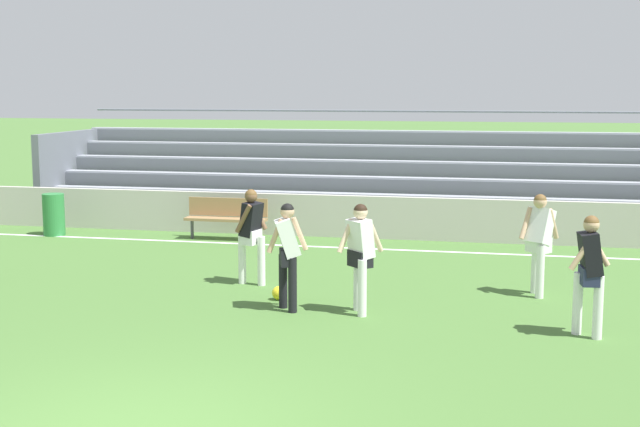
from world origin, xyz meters
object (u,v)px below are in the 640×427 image
bench_far_left (227,214)px  player_white_wide_left (288,247)px  player_white_wide_right (539,236)px  player_dark_on_ball (590,265)px  soccer_ball (279,293)px  bleacher_stand (370,174)px  player_white_overlapping (360,249)px  trash_bin (54,215)px  player_dark_trailing_run (251,228)px

bench_far_left → player_white_wide_left: size_ratio=1.12×
player_white_wide_right → player_dark_on_ball: bearing=-75.5°
bench_far_left → soccer_ball: size_ratio=8.18×
player_white_wide_left → player_dark_on_ball: player_dark_on_ball is taller
bleacher_stand → player_dark_on_ball: size_ratio=10.22×
player_white_overlapping → player_dark_on_ball: size_ratio=0.99×
bleacher_stand → soccer_ball: bleacher_stand is taller
bench_far_left → player_white_wide_left: 6.36m
player_white_overlapping → player_white_wide_left: (-1.08, -0.05, -0.01)m
player_white_wide_left → soccer_ball: 1.06m
bleacher_stand → bench_far_left: bleacher_stand is taller
player_white_wide_right → player_dark_on_ball: same height
trash_bin → player_dark_on_ball: size_ratio=0.58×
soccer_ball → bleacher_stand: bearing=89.8°
player_white_wide_right → trash_bin: bearing=161.0°
bleacher_stand → player_dark_trailing_run: (-0.76, -7.85, -0.18)m
player_white_wide_left → player_dark_on_ball: (4.25, -0.50, 0.02)m
player_white_wide_left → player_white_wide_right: player_white_wide_right is taller
player_dark_trailing_run → player_white_wide_left: 1.84m
bleacher_stand → player_white_wide_left: 9.39m
player_white_wide_left → bench_far_left: bearing=116.5°
bench_far_left → player_white_overlapping: 6.88m
soccer_ball → player_white_wide_left: bearing=-63.2°
player_white_overlapping → soccer_ball: bearing=158.9°
bleacher_stand → player_white_wide_left: bleacher_stand is taller
trash_bin → player_white_wide_left: (6.81, -5.34, 0.48)m
player_white_wide_left → player_white_wide_right: (3.67, 1.74, 0.02)m
player_white_wide_right → soccer_ball: size_ratio=7.43×
trash_bin → player_dark_trailing_run: (5.79, -3.81, 0.49)m
bleacher_stand → player_white_wide_left: bearing=-88.4°
trash_bin → player_white_wide_right: (10.48, -3.60, 0.50)m
bench_far_left → player_dark_trailing_run: 4.55m
trash_bin → player_white_wide_right: bearing=-19.0°
bench_far_left → soccer_ball: 5.72m
bench_far_left → trash_bin: trash_bin is taller
player_white_wide_left → player_white_wide_right: size_ratio=0.98×
bleacher_stand → bench_far_left: (-2.57, -3.70, -0.60)m
player_white_overlapping → soccer_ball: player_white_overlapping is taller
bleacher_stand → player_white_wide_right: (3.93, -7.64, -0.17)m
bleacher_stand → player_dark_on_ball: bleacher_stand is taller
player_white_overlapping → trash_bin: bearing=146.1°
trash_bin → player_dark_on_ball: 12.52m
player_dark_on_ball → trash_bin: bearing=152.1°
trash_bin → player_dark_trailing_run: 6.95m
player_dark_on_ball → player_white_wide_left: bearing=173.2°
trash_bin → player_dark_trailing_run: player_dark_trailing_run is taller
soccer_ball → player_dark_trailing_run: bearing=127.4°
bench_far_left → player_white_wide_left: player_white_wide_left is taller
bench_far_left → bleacher_stand: bearing=55.2°
player_dark_trailing_run → soccer_ball: player_dark_trailing_run is taller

